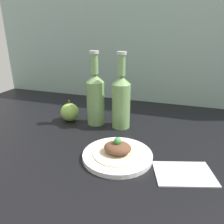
{
  "coord_description": "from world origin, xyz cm",
  "views": [
    {
      "loc": [
        23.69,
        -68.79,
        39.43
      ],
      "look_at": [
        0.01,
        1.98,
        11.0
      ],
      "focal_mm": 35.0,
      "sensor_mm": 36.0,
      "label": 1
    }
  ],
  "objects_px": {
    "plated_food": "(118,149)",
    "apple": "(70,112)",
    "cider_bottle_right": "(121,100)",
    "plate": "(117,155)",
    "cider_bottle_left": "(95,97)"
  },
  "relations": [
    {
      "from": "cider_bottle_left",
      "to": "apple",
      "type": "xyz_separation_m",
      "value": [
        -0.13,
        -0.01,
        -0.08
      ]
    },
    {
      "from": "cider_bottle_right",
      "to": "plated_food",
      "type": "bearing_deg",
      "value": -75.55
    },
    {
      "from": "plated_food",
      "to": "apple",
      "type": "xyz_separation_m",
      "value": [
        -0.3,
        0.23,
        0.01
      ]
    },
    {
      "from": "cider_bottle_right",
      "to": "plate",
      "type": "bearing_deg",
      "value": -75.55
    },
    {
      "from": "cider_bottle_right",
      "to": "apple",
      "type": "distance_m",
      "value": 0.25
    },
    {
      "from": "plate",
      "to": "apple",
      "type": "relative_size",
      "value": 2.34
    },
    {
      "from": "plate",
      "to": "plated_food",
      "type": "xyz_separation_m",
      "value": [
        0.0,
        -0.0,
        0.02
      ]
    },
    {
      "from": "plated_food",
      "to": "apple",
      "type": "distance_m",
      "value": 0.38
    },
    {
      "from": "plate",
      "to": "plated_food",
      "type": "relative_size",
      "value": 1.42
    },
    {
      "from": "plated_food",
      "to": "cider_bottle_right",
      "type": "distance_m",
      "value": 0.26
    },
    {
      "from": "cider_bottle_right",
      "to": "apple",
      "type": "bearing_deg",
      "value": -177.92
    },
    {
      "from": "plate",
      "to": "cider_bottle_left",
      "type": "bearing_deg",
      "value": 126.1
    },
    {
      "from": "cider_bottle_left",
      "to": "cider_bottle_right",
      "type": "height_order",
      "value": "same"
    },
    {
      "from": "plated_food",
      "to": "cider_bottle_right",
      "type": "height_order",
      "value": "cider_bottle_right"
    },
    {
      "from": "plated_food",
      "to": "cider_bottle_left",
      "type": "bearing_deg",
      "value": 126.1
    }
  ]
}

